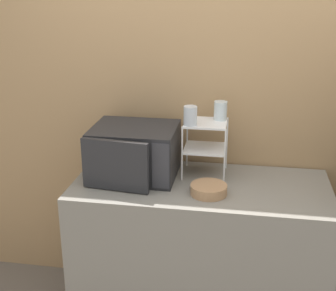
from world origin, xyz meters
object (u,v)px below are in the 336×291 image
Objects in this scene: glass_back_right at (220,111)px; bowl at (209,190)px; microwave at (134,152)px; dish_rack at (205,137)px; glass_front_left at (190,116)px.

glass_back_right is 0.50m from bowl.
dish_rack is (0.41, 0.10, 0.09)m from microwave.
bowl is (-0.03, -0.34, -0.36)m from glass_back_right.
bowl is at bearing -95.02° from glass_back_right.
glass_back_right reaches higher than bowl.
glass_back_right is (0.16, 0.14, 0.00)m from glass_front_left.
glass_front_left is at bearing -139.27° from glass_back_right.
dish_rack is 0.19m from glass_front_left.
dish_rack is 2.98× the size of glass_front_left.
bowl is at bearing -56.92° from glass_front_left.
microwave is 4.48× the size of glass_front_left.
microwave is 4.48× the size of glass_back_right.
glass_back_right is 0.55× the size of bowl.
glass_front_left is at bearing 123.08° from bowl.
glass_front_left is (-0.08, -0.08, 0.15)m from dish_rack.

